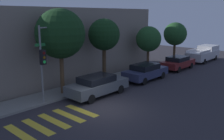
{
  "coord_description": "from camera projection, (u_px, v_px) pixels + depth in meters",
  "views": [
    {
      "loc": [
        -10.2,
        -9.9,
        5.6
      ],
      "look_at": [
        2.99,
        2.1,
        1.6
      ],
      "focal_mm": 40.0,
      "sensor_mm": 36.0,
      "label": 1
    }
  ],
  "objects": [
    {
      "name": "ground_plane",
      "position": [
        104.0,
        109.0,
        15.09
      ],
      "size": [
        60.0,
        60.0,
        0.0
      ],
      "primitive_type": "plane",
      "color": "#2D2B30"
    },
    {
      "name": "sidewalk",
      "position": [
        61.0,
        93.0,
        17.92
      ],
      "size": [
        26.0,
        2.25,
        0.14
      ],
      "primitive_type": "cube",
      "color": "slate",
      "rests_on": "ground"
    },
    {
      "name": "building_row",
      "position": [
        26.0,
        46.0,
        20.23
      ],
      "size": [
        26.0,
        6.0,
        6.12
      ],
      "primitive_type": "cube",
      "color": "slate",
      "rests_on": "ground"
    },
    {
      "name": "crosswalk",
      "position": [
        54.0,
        121.0,
        13.39
      ],
      "size": [
        4.36,
        2.6,
        0.0
      ],
      "color": "gold",
      "rests_on": "ground"
    },
    {
      "name": "traffic_light_pole",
      "position": [
        49.0,
        51.0,
        15.49
      ],
      "size": [
        2.58,
        0.56,
        4.95
      ],
      "color": "slate",
      "rests_on": "ground"
    },
    {
      "name": "sedan_near_corner",
      "position": [
        98.0,
        85.0,
        17.38
      ],
      "size": [
        4.64,
        1.85,
        1.45
      ],
      "color": "#4C5156",
      "rests_on": "ground"
    },
    {
      "name": "sedan_middle",
      "position": [
        146.0,
        71.0,
        21.58
      ],
      "size": [
        4.5,
        1.87,
        1.43
      ],
      "color": "#2D3351",
      "rests_on": "ground"
    },
    {
      "name": "sedan_far_end",
      "position": [
        178.0,
        62.0,
        25.77
      ],
      "size": [
        4.36,
        1.83,
        1.36
      ],
      "color": "maroon",
      "rests_on": "ground"
    },
    {
      "name": "pickup_truck",
      "position": [
        204.0,
        53.0,
        30.49
      ],
      "size": [
        5.63,
        2.03,
        1.79
      ],
      "color": "#BCBCC1",
      "rests_on": "ground"
    },
    {
      "name": "tree_near_corner",
      "position": [
        60.0,
        34.0,
        16.81
      ],
      "size": [
        3.38,
        3.38,
        6.01
      ],
      "color": "#4C3823",
      "rests_on": "ground"
    },
    {
      "name": "tree_midblock",
      "position": [
        104.0,
        35.0,
        19.94
      ],
      "size": [
        2.55,
        2.55,
        5.28
      ],
      "color": "#42301E",
      "rests_on": "ground"
    },
    {
      "name": "tree_far_end",
      "position": [
        149.0,
        39.0,
        24.68
      ],
      "size": [
        2.5,
        2.5,
        4.45
      ],
      "color": "#4C3823",
      "rests_on": "ground"
    },
    {
      "name": "tree_behind_truck",
      "position": [
        175.0,
        34.0,
        28.5
      ],
      "size": [
        2.62,
        2.62,
        4.71
      ],
      "color": "#4C3823",
      "rests_on": "ground"
    }
  ]
}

